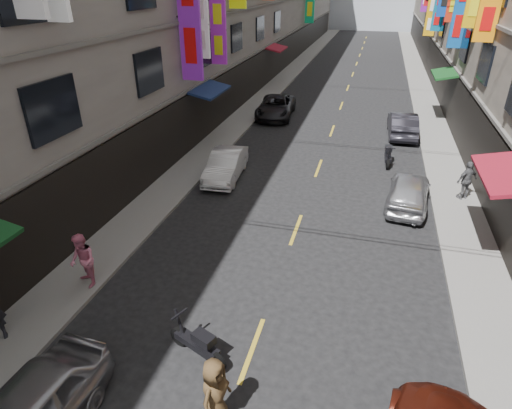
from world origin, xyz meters
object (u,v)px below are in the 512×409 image
Objects in this scene: scooter_crossing at (198,344)px; pedestrian_rfar at (467,180)px; car_left_mid at (226,165)px; pedestrian_lfar at (83,261)px; pedestrian_crossing at (215,393)px; scooter_far_right at (388,156)px; car_left_far at (276,107)px; car_right_far at (402,124)px; car_right_mid at (409,191)px.

pedestrian_rfar reaches higher than scooter_crossing.
car_left_mid is 8.81m from pedestrian_lfar.
pedestrian_lfar is at bearing 71.05° from pedestrian_crossing.
car_left_mid is 10.27m from pedestrian_rfar.
car_left_mid reaches higher than scooter_far_right.
scooter_crossing is at bearing -79.37° from car_left_mid.
pedestrian_lfar is at bearing 92.18° from scooter_crossing.
pedestrian_rfar is at bearing 72.56° from pedestrian_lfar.
scooter_far_right is at bearing -46.72° from car_left_far.
pedestrian_rfar is (7.46, 10.68, 0.50)m from scooter_crossing.
pedestrian_lfar is at bearing 2.18° from pedestrian_rfar.
pedestrian_lfar is at bearing -103.72° from car_left_mid.
car_right_far is at bearing 0.29° from pedestrian_crossing.
car_left_far is (0.00, 10.29, 0.04)m from car_left_mid.
scooter_crossing is at bearing 71.16° from scooter_far_right.
scooter_far_right is at bearing -73.45° from car_right_mid.
car_left_mid is at bearing -94.35° from car_left_far.
scooter_far_right is 0.46× the size of car_right_mid.
car_right_far is 2.46× the size of pedestrian_crossing.
car_left_far is at bearing 30.90° from scooter_crossing.
scooter_far_right is 4.76m from car_right_far.
car_left_mid is 2.23× the size of pedestrian_crossing.
scooter_crossing is 4.53m from pedestrian_lfar.
car_left_far is (-7.23, 6.59, 0.23)m from scooter_far_right.
car_left_mid reaches higher than scooter_crossing.
scooter_crossing is at bearing 45.75° from pedestrian_crossing.
scooter_far_right is at bearing 78.39° from car_right_far.
scooter_crossing is 10.93m from car_right_mid.
car_right_mid is (8.00, -10.98, -0.00)m from car_left_far.
pedestrian_crossing reaches higher than car_right_mid.
car_right_mid reaches higher than scooter_far_right.
pedestrian_rfar reaches higher than car_right_far.
car_left_mid is 2.35× the size of pedestrian_rfar.
car_left_mid is at bearing 44.09° from car_right_far.
pedestrian_lfar is (-4.20, 1.61, 0.53)m from scooter_crossing.
car_left_far is 1.13× the size of car_right_far.
scooter_far_right is 4.46m from car_right_mid.
car_left_mid is 0.99× the size of car_right_mid.
car_right_far is (0.00, 9.08, 0.04)m from car_right_mid.
pedestrian_rfar reaches higher than pedestrian_crossing.
car_left_far reaches higher than car_left_mid.
pedestrian_lfar is at bearing 53.85° from scooter_far_right.
car_left_mid is at bearing 115.53° from pedestrian_lfar.
pedestrian_crossing reaches higher than car_left_mid.
car_right_mid is at bearing 75.09° from pedestrian_lfar.
pedestrian_lfar reaches higher than car_left_far.
pedestrian_crossing reaches higher than car_left_far.
car_right_far is (8.00, -1.90, 0.03)m from car_left_far.
pedestrian_crossing is at bearing -76.69° from car_left_mid.
car_right_far is 2.49× the size of pedestrian_lfar.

